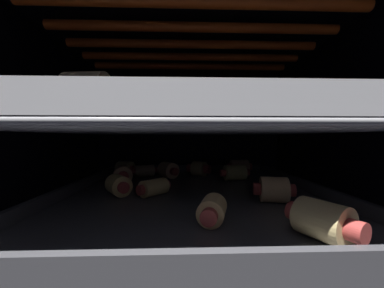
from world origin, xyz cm
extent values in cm
cube|color=black|center=(0.00, 0.00, -0.60)|extent=(50.85, 51.77, 1.20)
cube|color=black|center=(0.00, 25.28, 18.12)|extent=(50.85, 1.20, 36.25)
cube|color=black|center=(-24.82, 0.00, 18.12)|extent=(1.20, 49.37, 36.25)
cube|color=black|center=(24.82, 0.00, 18.12)|extent=(1.20, 49.37, 36.25)
cube|color=black|center=(0.00, 0.00, 36.85)|extent=(50.85, 51.77, 1.20)
cylinder|color=#F25919|center=(0.00, -10.86, 33.68)|extent=(38.76, 1.30, 1.30)
cylinder|color=#F25919|center=(0.00, -5.43, 33.68)|extent=(38.76, 1.30, 1.30)
cylinder|color=#F25919|center=(0.00, 0.00, 33.68)|extent=(38.76, 1.30, 1.30)
cylinder|color=#F25919|center=(0.00, 5.43, 33.68)|extent=(38.76, 1.30, 1.30)
cylinder|color=#F25919|center=(0.00, 10.86, 33.68)|extent=(38.76, 1.30, 1.30)
cylinder|color=#B7B7BC|center=(-22.79, 0.00, 8.92)|extent=(0.60, 48.38, 0.60)
cylinder|color=#B7B7BC|center=(22.79, 0.00, 8.92)|extent=(0.60, 48.38, 0.60)
cylinder|color=#B7B7BC|center=(0.00, -16.93, 8.92)|extent=(45.58, 0.60, 0.60)
cylinder|color=#B7B7BC|center=(0.00, -12.09, 8.92)|extent=(45.58, 0.60, 0.60)
cylinder|color=#B7B7BC|center=(0.00, -7.26, 8.92)|extent=(45.58, 0.60, 0.60)
cylinder|color=#B7B7BC|center=(0.00, -2.42, 8.92)|extent=(45.58, 0.60, 0.60)
cylinder|color=#B7B7BC|center=(0.00, 2.42, 8.92)|extent=(45.58, 0.60, 0.60)
cylinder|color=#B7B7BC|center=(0.00, 7.26, 8.92)|extent=(45.58, 0.60, 0.60)
cylinder|color=#B7B7BC|center=(0.00, 12.09, 8.92)|extent=(45.58, 0.60, 0.60)
cylinder|color=#B7B7BC|center=(0.00, 16.93, 8.92)|extent=(45.58, 0.60, 0.60)
cylinder|color=#B7B7BC|center=(0.00, 21.77, 8.92)|extent=(45.58, 0.60, 0.60)
cube|color=#4C4C51|center=(0.00, 0.00, 9.79)|extent=(38.11, 44.04, 1.14)
cube|color=#4C4C51|center=(0.00, -21.62, 11.13)|extent=(38.11, 0.80, 1.54)
cube|color=#4C4C51|center=(0.00, 21.62, 11.13)|extent=(38.11, 0.80, 1.54)
cube|color=#4C4C51|center=(-18.65, 0.00, 11.13)|extent=(0.80, 44.04, 1.54)
cube|color=#4C4C51|center=(18.65, 0.00, 11.13)|extent=(0.80, 44.04, 1.54)
cylinder|color=#D6C874|center=(8.83, 8.98, 11.88)|extent=(4.63, 3.73, 3.05)
cylinder|color=#B23D38|center=(6.30, 8.53, 11.88)|extent=(1.20, 1.53, 1.39)
cylinder|color=#B23D38|center=(11.36, 9.43, 11.88)|extent=(1.20, 1.53, 1.39)
cylinder|color=#E5C775|center=(-11.24, -1.97, 11.86)|extent=(4.50, 4.64, 3.00)
cylinder|color=#B23D38|center=(-12.45, -0.28, 11.86)|extent=(1.68, 1.43, 1.63)
cylinder|color=#B23D38|center=(-10.04, -3.66, 11.86)|extent=(1.68, 1.43, 1.63)
cylinder|color=#EAC17A|center=(1.43, -13.21, 11.70)|extent=(3.49, 3.99, 2.68)
cylinder|color=#B23D38|center=(0.87, -15.26, 11.70)|extent=(1.76, 1.25, 1.59)
cylinder|color=#B23D38|center=(2.00, -11.16, 11.70)|extent=(1.76, 1.25, 1.59)
cylinder|color=#E5B481|center=(-4.83, 12.21, 12.01)|extent=(4.90, 5.07, 3.30)
cylinder|color=#B23D38|center=(-6.21, 14.29, 12.01)|extent=(1.94, 1.81, 1.60)
cylinder|color=#B23D38|center=(-3.44, 10.12, 12.01)|extent=(1.94, 1.81, 1.60)
cylinder|color=#D5BF75|center=(-14.57, 14.43, 12.01)|extent=(4.27, 4.31, 3.30)
cylinder|color=#B23D38|center=(-12.79, 13.66, 12.01)|extent=(1.22, 1.67, 1.53)
cylinder|color=#B23D38|center=(-16.35, 15.21, 12.01)|extent=(1.22, 1.67, 1.53)
cylinder|color=#E6C575|center=(-5.89, -2.41, 11.58)|extent=(4.58, 4.59, 2.45)
cylinder|color=#B23D38|center=(-4.23, -0.74, 11.58)|extent=(1.50, 1.50, 1.44)
cylinder|color=#B23D38|center=(-7.55, -4.09, 11.58)|extent=(1.50, 1.50, 1.44)
cylinder|color=#D4BE77|center=(2.00, 14.18, 11.98)|extent=(4.13, 4.26, 3.24)
cylinder|color=#B23D38|center=(0.32, 15.23, 11.98)|extent=(1.95, 2.19, 1.89)
cylinder|color=#B23D38|center=(3.67, 13.13, 11.98)|extent=(1.95, 2.19, 1.89)
cylinder|color=#D4B082|center=(-10.20, 13.74, 11.62)|extent=(4.79, 4.01, 2.52)
cylinder|color=#B23D38|center=(-12.47, 12.69, 11.62)|extent=(1.33, 1.50, 1.24)
cylinder|color=#B23D38|center=(-7.92, 14.79, 11.62)|extent=(1.33, 1.50, 1.24)
cylinder|color=#EAB982|center=(-12.83, 6.13, 12.05)|extent=(4.22, 4.22, 3.38)
cylinder|color=#B23D38|center=(-12.23, 4.17, 12.05)|extent=(2.04, 1.26, 1.90)
cylinder|color=#B23D38|center=(-13.43, 8.10, 12.05)|extent=(2.04, 1.26, 1.90)
cylinder|color=#E6B686|center=(11.58, 16.32, 12.04)|extent=(4.16, 3.48, 3.36)
cylinder|color=#B23D38|center=(14.03, 16.39, 12.04)|extent=(0.88, 1.77, 1.74)
cylinder|color=#B23D38|center=(9.14, 16.24, 12.04)|extent=(0.88, 1.77, 1.74)
cylinder|color=#EBBF7F|center=(10.54, -6.37, 12.05)|extent=(4.01, 3.97, 3.38)
cylinder|color=#B23D38|center=(8.40, -5.96, 12.05)|extent=(1.23, 1.80, 1.66)
cylinder|color=#B23D38|center=(12.68, -6.79, 12.05)|extent=(1.23, 1.80, 1.66)
cylinder|color=#DEC17D|center=(10.26, -17.23, 12.01)|extent=(4.70, 4.99, 3.30)
cylinder|color=#B23D38|center=(9.13, -14.95, 12.01)|extent=(2.05, 1.81, 1.71)
cylinder|color=#B23D38|center=(11.40, -19.51, 12.01)|extent=(2.05, 1.81, 1.71)
cylinder|color=#B7B7BC|center=(-22.79, 0.00, 20.02)|extent=(0.57, 48.38, 0.57)
cylinder|color=#B7B7BC|center=(22.79, 0.00, 20.02)|extent=(0.57, 48.38, 0.57)
cylinder|color=#B7B7BC|center=(0.00, -21.77, 20.02)|extent=(45.58, 0.57, 0.57)
cylinder|color=#B7B7BC|center=(0.00, -16.93, 20.02)|extent=(45.58, 0.57, 0.57)
cylinder|color=#B7B7BC|center=(0.00, -12.09, 20.02)|extent=(45.58, 0.57, 0.57)
cylinder|color=#B7B7BC|center=(0.00, -7.26, 20.02)|extent=(45.58, 0.57, 0.57)
cylinder|color=#B7B7BC|center=(0.00, -2.42, 20.02)|extent=(45.58, 0.57, 0.57)
cylinder|color=#B7B7BC|center=(0.00, 2.42, 20.02)|extent=(45.58, 0.57, 0.57)
cylinder|color=#B7B7BC|center=(0.00, 7.26, 20.02)|extent=(45.58, 0.57, 0.57)
cylinder|color=#B7B7BC|center=(0.00, 12.09, 20.02)|extent=(45.58, 0.57, 0.57)
cylinder|color=#B7B7BC|center=(0.00, 16.93, 20.02)|extent=(45.58, 0.57, 0.57)
cylinder|color=#B7B7BC|center=(0.00, 21.77, 20.02)|extent=(45.58, 0.57, 0.57)
cube|color=silver|center=(0.00, 0.00, 20.61)|extent=(38.11, 44.04, 0.60)
cube|color=silver|center=(0.00, -21.62, 21.75)|extent=(38.11, 0.80, 1.68)
cube|color=silver|center=(0.00, 21.62, 21.75)|extent=(38.11, 0.80, 1.68)
cube|color=silver|center=(-18.65, 0.00, 21.75)|extent=(0.80, 44.04, 1.68)
cube|color=silver|center=(18.65, 0.00, 21.75)|extent=(0.80, 44.04, 1.68)
cylinder|color=#E1B684|center=(7.32, 14.57, 22.29)|extent=(3.75, 4.44, 2.77)
cylinder|color=#B23D38|center=(6.60, 16.94, 22.29)|extent=(1.61, 1.48, 1.34)
cylinder|color=#B23D38|center=(8.04, 12.21, 22.29)|extent=(1.61, 1.48, 1.34)
cylinder|color=#E4B46F|center=(-12.11, 5.81, 22.21)|extent=(4.21, 4.27, 2.60)
cylinder|color=#B23D38|center=(-10.71, 4.25, 22.21)|extent=(1.54, 1.50, 1.36)
cylinder|color=#B23D38|center=(-13.51, 7.37, 22.21)|extent=(1.54, 1.50, 1.36)
cylinder|color=#D9BA86|center=(10.33, -12.30, 22.61)|extent=(5.17, 4.75, 3.39)
cylinder|color=#B23D38|center=(8.12, -11.37, 22.61)|extent=(1.21, 1.78, 1.67)
cylinder|color=#B23D38|center=(12.53, -13.23, 22.61)|extent=(1.21, 1.78, 1.67)
cylinder|color=#D8B56E|center=(-12.82, -4.92, 22.35)|extent=(4.12, 4.46, 2.88)
cylinder|color=#B23D38|center=(-11.92, -6.84, 22.35)|extent=(1.72, 1.28, 1.59)
cylinder|color=#B23D38|center=(-13.72, -3.00, 22.35)|extent=(1.72, 1.28, 1.59)
cylinder|color=#E7C984|center=(-12.75, 18.64, 22.24)|extent=(4.79, 4.68, 2.67)
cylinder|color=#B23D38|center=(-14.67, 16.92, 22.24)|extent=(1.67, 1.68, 1.27)
cylinder|color=#B23D38|center=(-10.83, 20.35, 22.24)|extent=(1.67, 1.68, 1.27)
cylinder|color=#E4C46E|center=(-1.03, 6.79, 22.30)|extent=(4.96, 4.67, 2.77)
cylinder|color=#B23D38|center=(-2.95, 5.39, 22.30)|extent=(1.39, 1.58, 1.50)
cylinder|color=#B23D38|center=(0.89, 8.19, 22.30)|extent=(1.39, 1.58, 1.50)
cylinder|color=tan|center=(2.59, -11.97, 22.54)|extent=(3.87, 4.33, 3.25)
cylinder|color=#B23D38|center=(2.20, -9.73, 22.54)|extent=(1.94, 1.03, 1.84)
cylinder|color=#B23D38|center=(2.98, -14.20, 22.54)|extent=(1.94, 1.03, 1.84)
cylinder|color=#E5B772|center=(-4.91, 8.24, 22.55)|extent=(4.88, 4.75, 3.28)
cylinder|color=#B23D38|center=(-3.03, 7.07, 22.55)|extent=(1.62, 1.99, 1.90)
cylinder|color=#B23D38|center=(-6.78, 9.41, 22.55)|extent=(1.62, 1.99, 1.90)
cylinder|color=#D9BF86|center=(-9.14, -17.07, 22.58)|extent=(3.46, 3.64, 3.33)
cylinder|color=#B23D38|center=(-11.13, -16.87, 22.58)|extent=(1.05, 2.06, 1.99)
cylinder|color=#B23D38|center=(-7.16, -17.28, 22.58)|extent=(1.05, 2.06, 1.99)
camera|label=1|loc=(-1.38, -35.26, 19.01)|focal=20.73mm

